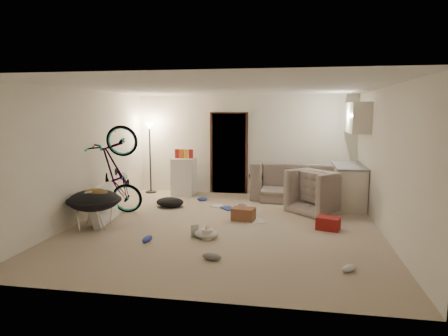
% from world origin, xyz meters
% --- Properties ---
extents(floor, '(5.50, 6.00, 0.02)m').
position_xyz_m(floor, '(0.00, 0.00, -0.01)').
color(floor, '#B9A78E').
rests_on(floor, ground).
extents(ceiling, '(5.50, 6.00, 0.02)m').
position_xyz_m(ceiling, '(0.00, 0.00, 2.51)').
color(ceiling, white).
rests_on(ceiling, wall_back).
extents(wall_back, '(5.50, 0.02, 2.50)m').
position_xyz_m(wall_back, '(0.00, 3.01, 1.25)').
color(wall_back, white).
rests_on(wall_back, floor).
extents(wall_front, '(5.50, 0.02, 2.50)m').
position_xyz_m(wall_front, '(0.00, -3.01, 1.25)').
color(wall_front, white).
rests_on(wall_front, floor).
extents(wall_left, '(0.02, 6.00, 2.50)m').
position_xyz_m(wall_left, '(-2.76, 0.00, 1.25)').
color(wall_left, white).
rests_on(wall_left, floor).
extents(wall_right, '(0.02, 6.00, 2.50)m').
position_xyz_m(wall_right, '(2.76, 0.00, 1.25)').
color(wall_right, white).
rests_on(wall_right, floor).
extents(doorway, '(0.85, 0.10, 2.04)m').
position_xyz_m(doorway, '(-0.40, 2.97, 1.02)').
color(doorway, black).
rests_on(doorway, floor).
extents(door_trim, '(0.97, 0.04, 2.10)m').
position_xyz_m(door_trim, '(-0.40, 2.94, 1.02)').
color(door_trim, '#351C12').
rests_on(door_trim, floor).
extents(floor_lamp, '(0.28, 0.28, 1.81)m').
position_xyz_m(floor_lamp, '(-2.40, 2.65, 1.31)').
color(floor_lamp, black).
rests_on(floor_lamp, floor).
extents(kitchen_counter, '(0.60, 1.50, 0.88)m').
position_xyz_m(kitchen_counter, '(2.43, 2.00, 0.44)').
color(kitchen_counter, silver).
rests_on(kitchen_counter, floor).
extents(counter_top, '(0.64, 1.54, 0.04)m').
position_xyz_m(counter_top, '(2.43, 2.00, 0.90)').
color(counter_top, gray).
rests_on(counter_top, kitchen_counter).
extents(kitchen_uppers, '(0.38, 1.40, 0.65)m').
position_xyz_m(kitchen_uppers, '(2.56, 2.00, 1.95)').
color(kitchen_uppers, silver).
rests_on(kitchen_uppers, wall_right).
extents(sofa, '(2.32, 1.02, 0.66)m').
position_xyz_m(sofa, '(1.39, 2.45, 0.33)').
color(sofa, '#394139').
rests_on(sofa, floor).
extents(armchair, '(1.33, 1.33, 0.65)m').
position_xyz_m(armchair, '(1.85, 1.37, 0.33)').
color(armchair, '#394139').
rests_on(armchair, floor).
extents(bicycle, '(1.94, 1.05, 1.07)m').
position_xyz_m(bicycle, '(-2.30, 0.43, 0.48)').
color(bicycle, black).
rests_on(bicycle, floor).
extents(book_asset, '(0.25, 0.25, 0.02)m').
position_xyz_m(book_asset, '(-0.44, -0.81, 0.01)').
color(book_asset, maroon).
rests_on(book_asset, floor).
extents(mini_fridge, '(0.55, 0.55, 0.92)m').
position_xyz_m(mini_fridge, '(-1.48, 2.55, 0.46)').
color(mini_fridge, white).
rests_on(mini_fridge, floor).
extents(snack_box_0, '(0.11, 0.08, 0.30)m').
position_xyz_m(snack_box_0, '(-1.65, 2.55, 1.00)').
color(snack_box_0, maroon).
rests_on(snack_box_0, mini_fridge).
extents(snack_box_1, '(0.10, 0.08, 0.30)m').
position_xyz_m(snack_box_1, '(-1.53, 2.55, 1.00)').
color(snack_box_1, '#C85719').
rests_on(snack_box_1, mini_fridge).
extents(snack_box_2, '(0.11, 0.08, 0.30)m').
position_xyz_m(snack_box_2, '(-1.41, 2.55, 1.00)').
color(snack_box_2, gold).
rests_on(snack_box_2, mini_fridge).
extents(snack_box_3, '(0.11, 0.08, 0.30)m').
position_xyz_m(snack_box_3, '(-1.29, 2.55, 1.00)').
color(snack_box_3, maroon).
rests_on(snack_box_3, mini_fridge).
extents(saucer_chair, '(0.97, 0.97, 0.69)m').
position_xyz_m(saucer_chair, '(-2.30, -0.52, 0.41)').
color(saucer_chair, silver).
rests_on(saucer_chair, floor).
extents(hoodie, '(0.51, 0.43, 0.22)m').
position_xyz_m(hoodie, '(-2.25, -0.55, 0.61)').
color(hoodie, brown).
rests_on(hoodie, saucer_chair).
extents(sofa_drape, '(0.62, 0.54, 0.28)m').
position_xyz_m(sofa_drape, '(0.44, 2.45, 0.54)').
color(sofa_drape, black).
rests_on(sofa_drape, sofa).
extents(tv_box, '(0.39, 1.08, 0.71)m').
position_xyz_m(tv_box, '(-2.30, -0.19, 0.35)').
color(tv_box, silver).
rests_on(tv_box, floor).
extents(drink_case_a, '(0.47, 0.36, 0.24)m').
position_xyz_m(drink_case_a, '(0.29, 0.39, 0.12)').
color(drink_case_a, brown).
rests_on(drink_case_a, floor).
extents(drink_case_b, '(0.46, 0.39, 0.23)m').
position_xyz_m(drink_case_b, '(1.85, 0.04, 0.11)').
color(drink_case_b, maroon).
rests_on(drink_case_b, floor).
extents(juicer, '(0.18, 0.18, 0.25)m').
position_xyz_m(juicer, '(-0.15, -0.87, 0.10)').
color(juicer, white).
rests_on(juicer, floor).
extents(newspaper, '(0.57, 0.61, 0.01)m').
position_xyz_m(newspaper, '(0.47, 0.41, 0.00)').
color(newspaper, silver).
rests_on(newspaper, floor).
extents(book_blue, '(0.37, 0.38, 0.03)m').
position_xyz_m(book_blue, '(-0.14, 1.23, 0.02)').
color(book_blue, '#2D44A3').
rests_on(book_blue, floor).
extents(book_white, '(0.33, 0.36, 0.03)m').
position_xyz_m(book_white, '(-0.41, 1.41, 0.01)').
color(book_white, silver).
rests_on(book_white, floor).
extents(shoe_0, '(0.27, 0.16, 0.09)m').
position_xyz_m(shoe_0, '(-0.86, 1.89, 0.05)').
color(shoe_0, '#2D44A3').
rests_on(shoe_0, floor).
extents(shoe_1, '(0.27, 0.21, 0.09)m').
position_xyz_m(shoe_1, '(0.15, 1.43, 0.05)').
color(shoe_1, slate).
rests_on(shoe_1, floor).
extents(shoe_2, '(0.16, 0.27, 0.10)m').
position_xyz_m(shoe_2, '(-1.07, -1.15, 0.05)').
color(shoe_2, '#2D44A3').
rests_on(shoe_2, floor).
extents(shoe_3, '(0.30, 0.16, 0.11)m').
position_xyz_m(shoe_3, '(0.11, -1.76, 0.05)').
color(shoe_3, slate).
rests_on(shoe_3, floor).
extents(shoe_4, '(0.26, 0.26, 0.10)m').
position_xyz_m(shoe_4, '(1.96, -1.86, 0.05)').
color(shoe_4, white).
rests_on(shoe_4, floor).
extents(clothes_lump_a, '(0.76, 0.71, 0.20)m').
position_xyz_m(clothes_lump_a, '(-1.44, 1.24, 0.10)').
color(clothes_lump_a, black).
rests_on(clothes_lump_a, floor).
extents(clothes_lump_c, '(0.58, 0.57, 0.14)m').
position_xyz_m(clothes_lump_c, '(-0.19, -0.78, 0.07)').
color(clothes_lump_c, silver).
rests_on(clothes_lump_c, floor).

